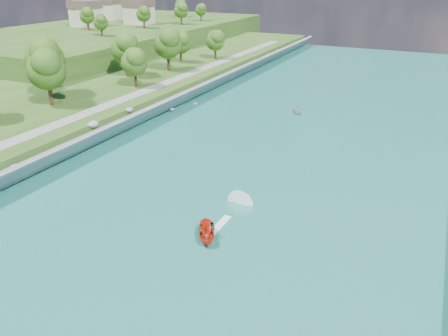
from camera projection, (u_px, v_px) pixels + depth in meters
The scene contains 10 objects.
ground at pixel (170, 244), 46.67m from camera, with size 260.00×260.00×0.00m, color #2D5119.
river_water at pixel (246, 173), 62.97m from camera, with size 55.00×240.00×0.10m, color #1A645B.
berm_west at pixel (4, 115), 82.43m from camera, with size 45.00×240.00×3.50m, color #2D5119.
ridge_west at pixel (119, 39), 155.63m from camera, with size 60.00×120.00×9.00m, color #2D5119.
riprap_bank at pixel (100, 136), 72.01m from camera, with size 4.74×236.00×4.28m.
riverside_path at pixel (72, 119), 74.63m from camera, with size 3.00×200.00×0.10m, color gray.
ridge_houses at pixel (112, 11), 158.55m from camera, with size 29.50×29.50×8.40m.
trees_ridge at pixel (154, 13), 152.33m from camera, with size 23.68×64.52×8.93m.
motorboat at pixel (212, 228), 48.19m from camera, with size 3.60×19.06×2.00m.
raft at pixel (297, 111), 88.97m from camera, with size 3.65×3.88×1.59m.
Camera 1 is at (22.47, -32.52, 26.74)m, focal length 35.00 mm.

